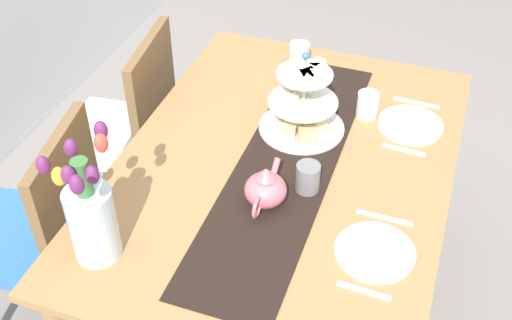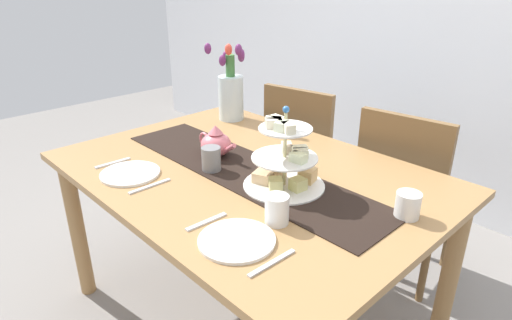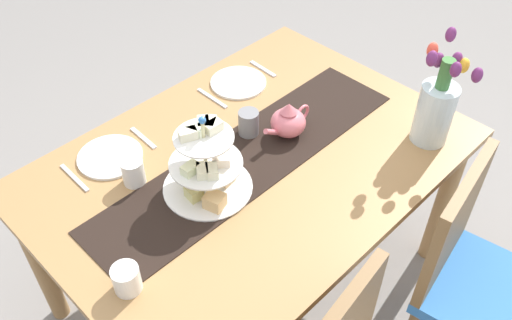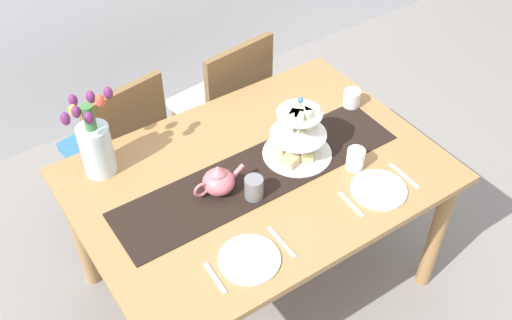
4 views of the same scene
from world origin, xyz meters
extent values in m
plane|color=gray|center=(0.00, 0.00, 0.00)|extent=(8.00, 8.00, 0.00)
cube|color=#A37747|center=(0.00, 0.00, 0.74)|extent=(1.51, 1.07, 0.03)
cylinder|color=#A37747|center=(0.68, -0.46, 0.36)|extent=(0.07, 0.07, 0.72)
cylinder|color=#A37747|center=(0.68, 0.46, 0.36)|extent=(0.07, 0.07, 0.72)
cylinder|color=brown|center=(-0.19, 1.04, 0.21)|extent=(0.04, 0.04, 0.41)
cylinder|color=brown|center=(-0.13, 0.69, 0.21)|extent=(0.04, 0.04, 0.41)
cube|color=#3370B7|center=(-0.33, 0.83, 0.43)|extent=(0.48, 0.48, 0.05)
cube|color=brown|center=(-0.30, 0.65, 0.69)|extent=(0.42, 0.10, 0.45)
cylinder|color=brown|center=(0.46, 1.04, 0.21)|extent=(0.04, 0.04, 0.41)
cylinder|color=brown|center=(0.10, 0.99, 0.21)|extent=(0.04, 0.04, 0.41)
cylinder|color=brown|center=(0.50, 0.68, 0.21)|extent=(0.04, 0.04, 0.41)
cylinder|color=brown|center=(0.14, 0.63, 0.21)|extent=(0.04, 0.04, 0.41)
cube|color=silver|center=(0.30, 0.83, 0.43)|extent=(0.47, 0.47, 0.05)
cube|color=brown|center=(0.32, 0.65, 0.69)|extent=(0.42, 0.09, 0.45)
cube|color=black|center=(0.00, -0.01, 0.75)|extent=(1.27, 0.31, 0.00)
cylinder|color=beige|center=(0.20, 0.00, 0.90)|extent=(0.01, 0.01, 0.28)
cylinder|color=white|center=(0.20, 0.00, 0.76)|extent=(0.30, 0.30, 0.01)
cylinder|color=white|center=(0.20, 0.00, 0.87)|extent=(0.24, 0.24, 0.01)
cylinder|color=white|center=(0.20, 0.00, 0.98)|extent=(0.19, 0.19, 0.01)
cube|color=#D6CF7F|center=(0.27, 0.01, 0.78)|extent=(0.05, 0.06, 0.04)
cube|color=#E7BB79|center=(0.24, 0.08, 0.79)|extent=(0.07, 0.07, 0.05)
cube|color=#E8C188|center=(0.15, 0.03, 0.79)|extent=(0.06, 0.05, 0.05)
cube|color=#DDB787|center=(0.13, -0.04, 0.78)|extent=(0.09, 0.08, 0.04)
cube|color=#D2CE81|center=(0.21, -0.06, 0.79)|extent=(0.07, 0.07, 0.05)
cube|color=beige|center=(0.27, 0.00, 0.89)|extent=(0.06, 0.04, 0.03)
cube|color=#EAE7C0|center=(0.24, 0.03, 0.89)|extent=(0.06, 0.07, 0.03)
cube|color=beige|center=(0.22, 0.06, 0.89)|extent=(0.06, 0.07, 0.03)
cube|color=beige|center=(0.17, 0.04, 0.89)|extent=(0.07, 0.06, 0.03)
cube|color=#EFE8C3|center=(0.16, 0.00, 1.00)|extent=(0.06, 0.04, 0.03)
cube|color=beige|center=(0.16, -0.02, 1.00)|extent=(0.07, 0.06, 0.03)
cube|color=beige|center=(0.18, -0.03, 1.00)|extent=(0.06, 0.07, 0.03)
cube|color=beige|center=(0.21, -0.03, 1.00)|extent=(0.05, 0.06, 0.03)
cube|color=beige|center=(0.24, -0.03, 1.00)|extent=(0.07, 0.06, 0.03)
sphere|color=#3370B7|center=(0.20, 0.00, 1.05)|extent=(0.02, 0.02, 0.02)
ellipsoid|color=#D66B75|center=(-0.19, 0.00, 0.81)|extent=(0.13, 0.13, 0.10)
cone|color=#D66B75|center=(-0.19, 0.00, 0.87)|extent=(0.06, 0.06, 0.04)
cylinder|color=#D66B75|center=(-0.10, 0.00, 0.82)|extent=(0.07, 0.02, 0.06)
torus|color=#D66B75|center=(-0.27, 0.00, 0.81)|extent=(0.07, 0.01, 0.07)
cylinder|color=silver|center=(-0.54, 0.38, 0.87)|extent=(0.13, 0.13, 0.23)
cylinder|color=#3D7538|center=(-0.54, 0.38, 1.03)|extent=(0.05, 0.05, 0.12)
ellipsoid|color=#6B2860|center=(-0.45, 0.36, 1.13)|extent=(0.04, 0.04, 0.06)
ellipsoid|color=#6B2860|center=(-0.50, 0.42, 1.09)|extent=(0.04, 0.04, 0.06)
ellipsoid|color=#6B2860|center=(-0.56, 0.48, 1.07)|extent=(0.04, 0.04, 0.06)
ellipsoid|color=yellow|center=(-0.58, 0.42, 1.07)|extent=(0.04, 0.04, 0.06)
ellipsoid|color=#6B2860|center=(-0.58, 0.39, 1.08)|extent=(0.04, 0.04, 0.06)
ellipsoid|color=#6B2860|center=(-0.64, 0.32, 1.12)|extent=(0.04, 0.04, 0.06)
ellipsoid|color=#6B2860|center=(-0.55, 0.34, 1.07)|extent=(0.04, 0.04, 0.06)
ellipsoid|color=#EF4C38|center=(-0.49, 0.34, 1.13)|extent=(0.04, 0.04, 0.06)
cylinder|color=white|center=(0.62, 0.13, 0.79)|extent=(0.08, 0.08, 0.08)
cylinder|color=white|center=(-0.28, -0.36, 0.76)|extent=(0.23, 0.23, 0.01)
cube|color=silver|center=(-0.43, -0.36, 0.76)|extent=(0.02, 0.15, 0.01)
cube|color=silver|center=(-0.14, -0.36, 0.76)|extent=(0.02, 0.17, 0.01)
cylinder|color=white|center=(0.35, -0.36, 0.76)|extent=(0.23, 0.23, 0.01)
cube|color=silver|center=(0.20, -0.36, 0.76)|extent=(0.02, 0.15, 0.01)
cube|color=silver|center=(0.49, -0.36, 0.76)|extent=(0.02, 0.17, 0.01)
cylinder|color=slate|center=(-0.09, -0.10, 0.80)|extent=(0.08, 0.08, 0.09)
cylinder|color=white|center=(0.36, -0.20, 0.80)|extent=(0.08, 0.08, 0.09)
camera|label=1|loc=(-1.56, -0.45, 2.15)|focal=45.61mm
camera|label=2|loc=(1.16, -1.05, 1.48)|focal=30.35mm
camera|label=3|loc=(1.00, 1.02, 2.10)|focal=38.99mm
camera|label=4|loc=(-1.01, -1.48, 2.51)|focal=42.17mm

